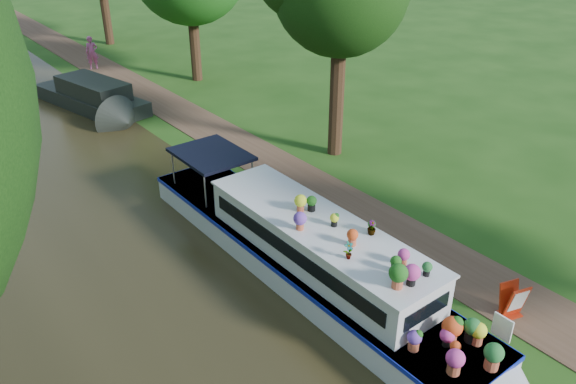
{
  "coord_description": "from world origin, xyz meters",
  "views": [
    {
      "loc": [
        -10.18,
        -11.91,
        9.08
      ],
      "look_at": [
        -1.19,
        -0.4,
        1.3
      ],
      "focal_mm": 35.0,
      "sensor_mm": 36.0,
      "label": 1
    }
  ],
  "objects_px": {
    "second_boat": "(94,98)",
    "pedestrian_pink": "(92,53)",
    "plant_boat": "(318,257)",
    "sandwich_board": "(513,301)"
  },
  "relations": [
    {
      "from": "plant_boat",
      "to": "pedestrian_pink",
      "type": "height_order",
      "value": "plant_boat"
    },
    {
      "from": "plant_boat",
      "to": "sandwich_board",
      "type": "height_order",
      "value": "plant_boat"
    },
    {
      "from": "sandwich_board",
      "to": "pedestrian_pink",
      "type": "xyz_separation_m",
      "value": [
        0.18,
        27.44,
        0.53
      ]
    },
    {
      "from": "second_boat",
      "to": "pedestrian_pink",
      "type": "xyz_separation_m",
      "value": [
        2.56,
        6.83,
        0.37
      ]
    },
    {
      "from": "sandwich_board",
      "to": "pedestrian_pink",
      "type": "height_order",
      "value": "pedestrian_pink"
    },
    {
      "from": "plant_boat",
      "to": "sandwich_board",
      "type": "distance_m",
      "value": 4.81
    },
    {
      "from": "sandwich_board",
      "to": "pedestrian_pink",
      "type": "bearing_deg",
      "value": 106.46
    },
    {
      "from": "plant_boat",
      "to": "pedestrian_pink",
      "type": "relative_size",
      "value": 7.27
    },
    {
      "from": "second_boat",
      "to": "sandwich_board",
      "type": "height_order",
      "value": "second_boat"
    },
    {
      "from": "second_boat",
      "to": "pedestrian_pink",
      "type": "bearing_deg",
      "value": 57.62
    }
  ]
}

